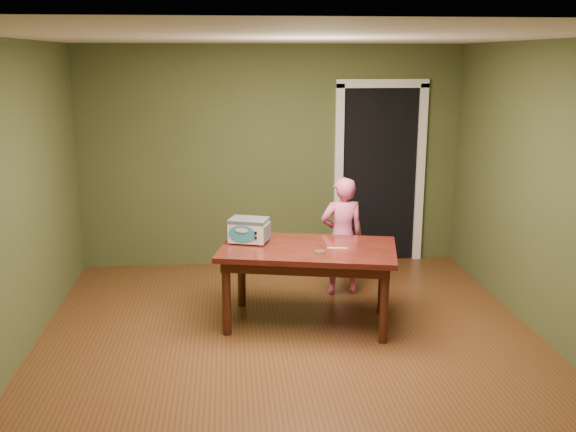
{
  "coord_description": "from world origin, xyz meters",
  "views": [
    {
      "loc": [
        -0.51,
        -5.01,
        2.45
      ],
      "look_at": [
        0.05,
        1.0,
        0.95
      ],
      "focal_mm": 40.0,
      "sensor_mm": 36.0,
      "label": 1
    }
  ],
  "objects": [
    {
      "name": "spatula",
      "position": [
        0.46,
        0.53,
        0.75
      ],
      "size": [
        0.18,
        0.05,
        0.01
      ],
      "primitive_type": "cube",
      "rotation": [
        0.0,
        0.0,
        -0.15
      ],
      "color": "#EACB66",
      "rests_on": "dining_table"
    },
    {
      "name": "floor",
      "position": [
        0.0,
        0.0,
        0.0
      ],
      "size": [
        5.0,
        5.0,
        0.0
      ],
      "primitive_type": "plane",
      "color": "brown",
      "rests_on": "ground"
    },
    {
      "name": "dining_table",
      "position": [
        0.2,
        0.61,
        0.65
      ],
      "size": [
        1.76,
        1.22,
        0.75
      ],
      "rotation": [
        0.0,
        0.0,
        -0.22
      ],
      "color": "#34110B",
      "rests_on": "floor"
    },
    {
      "name": "child",
      "position": [
        0.65,
        1.35,
        0.63
      ],
      "size": [
        0.48,
        0.34,
        1.26
      ],
      "primitive_type": "imported",
      "rotation": [
        0.0,
        0.0,
        3.23
      ],
      "color": "#E55E91",
      "rests_on": "floor"
    },
    {
      "name": "room_shell",
      "position": [
        0.0,
        0.0,
        1.71
      ],
      "size": [
        4.52,
        5.02,
        2.61
      ],
      "color": "#444C28",
      "rests_on": "ground"
    },
    {
      "name": "baking_pan",
      "position": [
        0.28,
        0.41,
        0.76
      ],
      "size": [
        0.1,
        0.1,
        0.02
      ],
      "color": "silver",
      "rests_on": "dining_table"
    },
    {
      "name": "doorway",
      "position": [
        1.3,
        2.78,
        1.06
      ],
      "size": [
        1.1,
        0.66,
        2.25
      ],
      "color": "black",
      "rests_on": "ground"
    },
    {
      "name": "toy_oven",
      "position": [
        -0.34,
        0.81,
        0.87
      ],
      "size": [
        0.42,
        0.35,
        0.23
      ],
      "rotation": [
        0.0,
        0.0,
        -0.32
      ],
      "color": "#4C4F54",
      "rests_on": "dining_table"
    }
  ]
}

